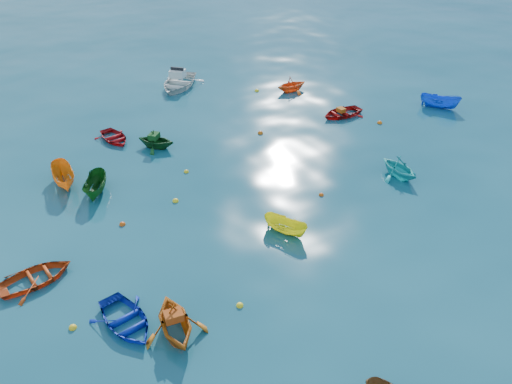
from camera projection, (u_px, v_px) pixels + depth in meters
ground at (311, 244)px, 24.79m from camera, size 160.00×160.00×0.00m
dinghy_blue_sw at (127, 325)px, 20.44m from camera, size 2.67×3.48×0.67m
dinghy_orange_w at (176, 333)px, 20.04m from camera, size 3.09×3.42×1.57m
sampan_yellow_mid at (285, 232)px, 25.62m from camera, size 1.84×2.66×0.96m
dinghy_cyan_se at (398, 176)px, 30.29m from camera, size 2.41×2.77×1.42m
dinghy_red_nw at (37, 281)px, 22.59m from camera, size 3.44×2.60×0.67m
sampan_orange_n at (66, 184)px, 29.53m from camera, size 1.56×3.32×1.24m
dinghy_green_n at (157, 148)px, 33.40m from camera, size 3.27×3.31×1.32m
dinghy_red_ne at (341, 116)px, 37.72m from camera, size 3.41×2.51×0.69m
sampan_blue_far at (439, 108)px, 38.98m from camera, size 2.63×3.19×1.18m
dinghy_red_far at (115, 140)px, 34.31m from camera, size 2.40×3.16×0.62m
dinghy_orange_far at (291, 91)px, 41.83m from camera, size 2.79×2.45×1.40m
sampan_green_far at (97, 193)px, 28.73m from camera, size 2.39×3.08×1.13m
motorboat_white at (179, 87)px, 42.67m from camera, size 6.07×5.98×1.63m
tarp_orange_a at (174, 316)px, 19.56m from camera, size 0.81×0.67×0.35m
tarp_green_b at (154, 136)px, 32.96m from camera, size 0.95×0.93×0.37m
tarp_orange_b at (341, 110)px, 37.41m from camera, size 0.50×0.64×0.30m
buoy_ye_a at (240, 306)px, 21.31m from camera, size 0.32×0.32×0.32m
buoy_or_b at (321, 195)px, 28.53m from camera, size 0.29×0.29×0.29m
buoy_ye_b at (73, 328)px, 20.28m from camera, size 0.33×0.33×0.33m
buoy_or_c at (122, 225)px, 26.16m from camera, size 0.33×0.33×0.33m
buoy_ye_c at (186, 172)px, 30.70m from camera, size 0.31×0.31×0.31m
buoy_or_d at (380, 123)px, 36.58m from camera, size 0.38×0.38×0.38m
buoy_ye_d at (176, 201)px, 28.00m from camera, size 0.35×0.35×0.35m
buoy_or_e at (260, 134)px, 35.17m from camera, size 0.39×0.39×0.39m
buoy_ye_e at (257, 91)px, 41.86m from camera, size 0.38×0.38×0.38m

